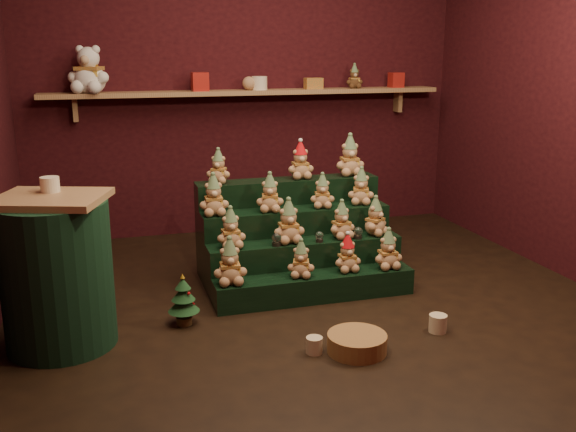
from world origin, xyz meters
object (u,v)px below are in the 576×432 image
object	(u,v)px
riser_tier_front	(315,287)
wicker_basket	(357,343)
mini_christmas_tree	(183,300)
mug_right	(438,323)
snow_globe_a	(277,239)
mug_left	(314,345)
white_bear	(89,63)
brown_bear	(354,76)
side_table	(57,273)
snow_globe_b	(319,237)
snow_globe_c	(358,233)

from	to	relation	value
riser_tier_front	wicker_basket	distance (m)	0.82
mini_christmas_tree	mug_right	world-z (taller)	mini_christmas_tree
snow_globe_a	mug_left	xyz separation A→B (m)	(-0.04, -0.93, -0.36)
snow_globe_a	white_bear	xyz separation A→B (m)	(-1.16, 1.58, 1.16)
riser_tier_front	brown_bear	size ratio (longest dim) A/B	6.42
riser_tier_front	side_table	xyz separation A→B (m)	(-1.64, -0.24, 0.35)
white_bear	riser_tier_front	bearing A→B (deg)	-29.85
white_bear	brown_bear	bearing A→B (deg)	21.58
riser_tier_front	snow_globe_a	distance (m)	0.42
riser_tier_front	wicker_basket	bearing A→B (deg)	-91.70
mini_christmas_tree	white_bear	xyz separation A→B (m)	(-0.47, 1.90, 1.40)
snow_globe_b	wicker_basket	bearing A→B (deg)	-96.40
mini_christmas_tree	snow_globe_a	bearing A→B (deg)	24.73
riser_tier_front	side_table	world-z (taller)	side_table
snow_globe_a	mug_right	distance (m)	1.22
snow_globe_a	mini_christmas_tree	xyz separation A→B (m)	(-0.69, -0.32, -0.24)
side_table	white_bear	xyz separation A→B (m)	(0.25, 1.98, 1.12)
mug_left	mug_right	xyz separation A→B (m)	(0.82, 0.05, 0.01)
snow_globe_b	wicker_basket	distance (m)	1.05
snow_globe_b	snow_globe_a	bearing A→B (deg)	180.00
mug_left	snow_globe_c	bearing A→B (deg)	55.28
snow_globe_a	snow_globe_b	distance (m)	0.31
snow_globe_c	mug_left	distance (m)	1.18
snow_globe_c	white_bear	xyz separation A→B (m)	(-1.77, 1.58, 1.16)
snow_globe_b	mug_left	world-z (taller)	snow_globe_b
mug_right	wicker_basket	xyz separation A→B (m)	(-0.58, -0.11, -0.00)
snow_globe_a	white_bear	size ratio (longest dim) A/B	0.19
mug_right	wicker_basket	bearing A→B (deg)	-169.30
snow_globe_a	side_table	world-z (taller)	side_table
snow_globe_c	side_table	world-z (taller)	side_table
wicker_basket	snow_globe_c	bearing A→B (deg)	67.66
wicker_basket	snow_globe_b	bearing A→B (deg)	83.60
riser_tier_front	snow_globe_c	bearing A→B (deg)	22.91
riser_tier_front	snow_globe_a	world-z (taller)	snow_globe_a
mug_left	wicker_basket	distance (m)	0.24
mini_christmas_tree	riser_tier_front	bearing A→B (deg)	9.83
brown_bear	snow_globe_a	bearing A→B (deg)	-121.66
snow_globe_a	snow_globe_c	world-z (taller)	snow_globe_a
mug_left	brown_bear	world-z (taller)	brown_bear
snow_globe_b	white_bear	bearing A→B (deg)	132.99
snow_globe_a	brown_bear	world-z (taller)	brown_bear
mini_christmas_tree	mug_right	bearing A→B (deg)	-20.57
snow_globe_c	mug_left	bearing A→B (deg)	-124.72
snow_globe_c	mug_right	size ratio (longest dim) A/B	0.78
mug_left	mug_right	bearing A→B (deg)	3.79
side_table	brown_bear	xyz separation A→B (m)	(2.61, 1.98, 0.99)
snow_globe_c	mini_christmas_tree	size ratio (longest dim) A/B	0.25
mug_right	brown_bear	bearing A→B (deg)	80.42
riser_tier_front	snow_globe_a	size ratio (longest dim) A/B	15.26
riser_tier_front	mini_christmas_tree	bearing A→B (deg)	-170.17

